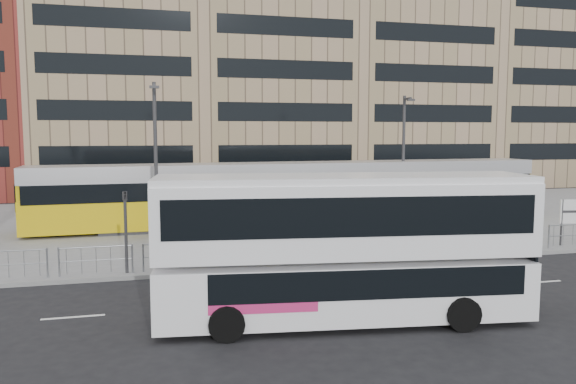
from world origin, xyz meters
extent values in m
plane|color=black|center=(0.00, 0.00, 0.00)|extent=(120.00, 120.00, 0.00)
cube|color=slate|center=(0.00, 12.00, 0.07)|extent=(64.00, 24.00, 0.15)
cube|color=gray|center=(0.00, 0.05, 0.07)|extent=(64.00, 0.25, 0.17)
cube|color=#9C8165|center=(-10.00, 34.00, 11.00)|extent=(14.00, 16.00, 22.00)
cube|color=#9C8165|center=(4.00, 34.00, 12.00)|extent=(14.00, 16.00, 24.00)
cube|color=#9C8165|center=(18.00, 34.00, 10.50)|extent=(14.00, 16.00, 21.00)
cube|color=#9C8165|center=(32.00, 34.00, 11.50)|extent=(14.00, 16.00, 23.00)
cylinder|color=gray|center=(2.00, 0.50, 1.20)|extent=(32.00, 0.05, 0.05)
cylinder|color=gray|center=(2.00, 0.50, 0.70)|extent=(32.00, 0.04, 0.04)
cube|color=white|center=(1.00, -4.00, 0.01)|extent=(62.00, 0.12, 0.01)
cube|color=white|center=(-2.37, -6.26, 1.01)|extent=(10.80, 3.75, 1.63)
cube|color=white|center=(-2.37, -6.26, 3.03)|extent=(10.80, 3.75, 2.02)
cube|color=white|center=(-2.37, -6.26, 4.09)|extent=(10.79, 3.65, 0.29)
cube|color=black|center=(-1.89, -6.32, 1.39)|extent=(8.90, 3.55, 0.82)
cube|color=black|center=(-2.37, -6.26, 3.22)|extent=(10.23, 3.72, 1.06)
cube|color=#CB286C|center=(-4.75, -5.96, 0.96)|extent=(3.17, 2.82, 0.48)
cylinder|color=black|center=(0.53, -7.86, 0.48)|extent=(0.99, 0.41, 0.96)
cylinder|color=black|center=(0.84, -5.42, 0.48)|extent=(0.99, 0.41, 0.96)
cylinder|color=black|center=(-5.86, -7.05, 0.48)|extent=(0.99, 0.41, 0.96)
cylinder|color=black|center=(-5.55, -4.62, 0.48)|extent=(0.99, 0.41, 0.96)
cube|color=gold|center=(0.95, 10.43, 1.17)|extent=(30.26, 4.13, 1.72)
cube|color=black|center=(0.95, 10.43, 2.36)|extent=(29.83, 4.15, 0.97)
cube|color=#BABABF|center=(0.95, 10.43, 3.27)|extent=(30.25, 3.90, 0.86)
cube|color=gold|center=(15.38, 11.04, 1.87)|extent=(1.39, 2.48, 2.80)
cube|color=gold|center=(-13.47, 9.82, 1.87)|extent=(1.39, 2.48, 2.80)
cylinder|color=#2D2D30|center=(0.95, 10.43, 1.98)|extent=(2.68, 2.68, 3.23)
cube|color=#2D2D30|center=(10.64, 10.84, 0.42)|extent=(3.34, 2.85, 0.54)
cube|color=#2D2D30|center=(-8.73, 10.02, 0.42)|extent=(3.34, 2.85, 0.54)
cylinder|color=#2D2D30|center=(11.03, 0.94, 1.24)|extent=(0.09, 0.09, 2.17)
cylinder|color=#2D2D30|center=(5.83, 0.59, 0.51)|extent=(0.06, 0.06, 0.71)
cube|color=#0CB7B8|center=(5.83, 0.59, 0.95)|extent=(0.71, 0.08, 1.07)
cube|color=white|center=(5.83, 0.56, 0.95)|extent=(0.44, 0.03, 0.44)
imported|color=black|center=(-3.48, 3.43, 1.06)|extent=(0.56, 0.74, 1.81)
cylinder|color=#2D2D30|center=(-8.61, 0.50, 1.65)|extent=(0.12, 0.12, 3.00)
imported|color=#2D2D30|center=(-8.61, 0.50, 2.75)|extent=(0.20, 0.23, 1.00)
cylinder|color=#2D2D30|center=(-7.36, 6.64, 3.99)|extent=(0.18, 0.18, 7.68)
cylinder|color=#2D2D30|center=(-7.36, 6.24, 7.63)|extent=(0.14, 0.90, 0.14)
cube|color=#2D2D30|center=(-7.36, 5.79, 7.53)|extent=(0.45, 0.20, 0.12)
cylinder|color=#2D2D30|center=(7.47, 10.46, 3.91)|extent=(0.18, 0.18, 7.51)
cylinder|color=#2D2D30|center=(7.47, 10.06, 7.46)|extent=(0.14, 0.90, 0.14)
cube|color=#2D2D30|center=(7.47, 9.61, 7.36)|extent=(0.45, 0.20, 0.12)
camera|label=1|loc=(-7.76, -21.14, 5.42)|focal=35.00mm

